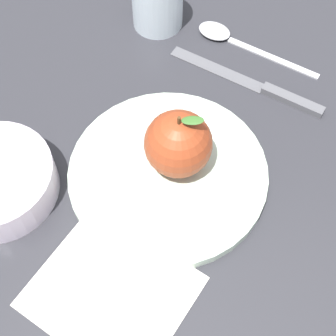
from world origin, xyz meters
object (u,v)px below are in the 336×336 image
object	(u,v)px
cup	(157,0)
spoon	(228,37)
linen_napkin	(111,291)
dinner_plate	(168,173)
apple	(178,144)
knife	(259,86)

from	to	relation	value
cup	spoon	size ratio (longest dim) A/B	0.41
cup	linen_napkin	bearing A→B (deg)	-87.72
linen_napkin	dinner_plate	bearing A→B (deg)	75.58
apple	cup	bearing A→B (deg)	104.56
cup	knife	world-z (taller)	cup
linen_napkin	cup	bearing A→B (deg)	92.28
spoon	cup	bearing A→B (deg)	169.36
cup	knife	bearing A→B (deg)	-33.92
knife	linen_napkin	distance (m)	0.33
apple	spoon	bearing A→B (deg)	79.57
dinner_plate	spoon	bearing A→B (deg)	77.88
dinner_plate	linen_napkin	world-z (taller)	dinner_plate
apple	cup	distance (m)	0.25
dinner_plate	cup	size ratio (longest dim) A/B	3.20
linen_napkin	spoon	bearing A→B (deg)	76.99
spoon	apple	bearing A→B (deg)	-100.43
apple	knife	world-z (taller)	apple
apple	dinner_plate	bearing A→B (deg)	-127.20
knife	linen_napkin	size ratio (longest dim) A/B	1.36
cup	knife	size ratio (longest dim) A/B	0.35
spoon	linen_napkin	world-z (taller)	spoon
dinner_plate	knife	world-z (taller)	dinner_plate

